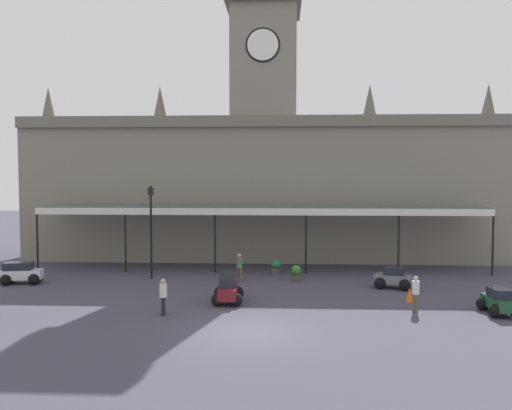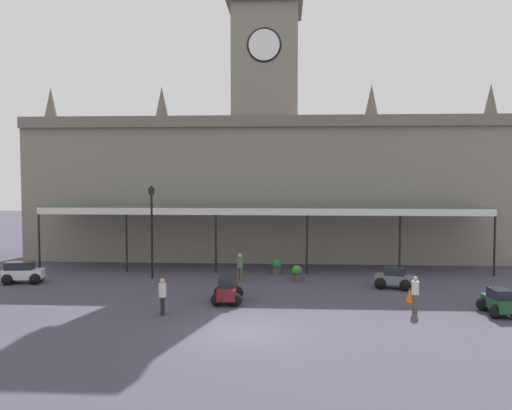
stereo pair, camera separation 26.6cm
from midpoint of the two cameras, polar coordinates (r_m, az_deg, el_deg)
The scene contains 14 objects.
ground_plane at distance 21.90m, azimuth -0.80°, elevation -13.62°, with size 140.00×140.00×0.00m, color #413E4D.
station_building at distance 40.41m, azimuth 1.21°, elevation 3.05°, with size 35.50×6.32×19.68m.
entrance_canopy at distance 35.11m, azimuth 0.87°, elevation -0.38°, with size 29.57×3.26×4.28m.
car_green_sedan at distance 26.85m, azimuth 25.08°, elevation -9.64°, with size 1.58×2.09×1.19m.
car_maroon_estate at distance 26.71m, azimuth -2.81°, elevation -9.27°, with size 1.60×2.28×1.27m.
car_grey_sedan at distance 30.79m, azimuth 14.94°, elevation -7.80°, with size 2.22×1.90×1.19m.
car_white_estate at distance 34.00m, azimuth -23.73°, elevation -6.82°, with size 2.38×1.81×1.27m.
pedestrian_near_entrance at distance 31.65m, azimuth -1.51°, elevation -6.64°, with size 0.34×0.34×1.67m.
pedestrian_beside_cars at distance 24.63m, azimuth -9.78°, elevation -9.57°, with size 0.34×0.39×1.67m.
pedestrian_crossing_forecourt at distance 25.87m, azimuth 17.13°, elevation -9.04°, with size 0.34×0.39×1.67m.
victorian_lamppost at distance 32.72m, azimuth -10.98°, elevation -1.81°, with size 0.30×0.30×5.72m.
traffic_cone at distance 27.89m, azimuth 16.53°, elevation -9.32°, with size 0.40×0.40×0.70m, color orange.
planter_forecourt_centre at distance 33.95m, azimuth 2.47°, elevation -6.69°, with size 0.60×0.60×0.96m.
planter_by_canopy at distance 31.84m, azimuth 4.68°, elevation -7.36°, with size 0.60×0.60×0.96m.
Camera 2 is at (1.66, -20.89, 6.37)m, focal length 36.98 mm.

